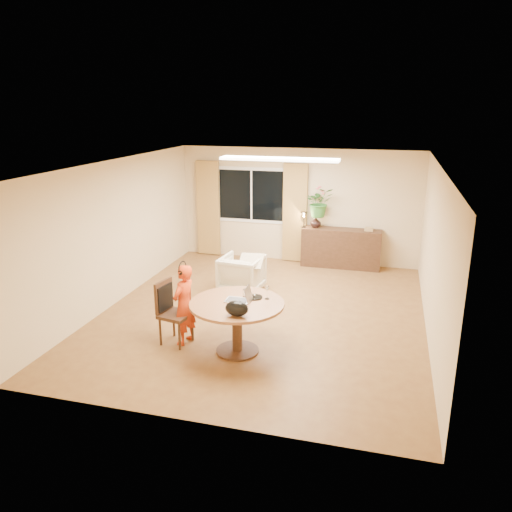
% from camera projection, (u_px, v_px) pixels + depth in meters
% --- Properties ---
extents(floor, '(6.50, 6.50, 0.00)m').
position_uv_depth(floor, '(262.00, 313.00, 8.79)').
color(floor, brown).
rests_on(floor, ground).
extents(ceiling, '(6.50, 6.50, 0.00)m').
position_uv_depth(ceiling, '(263.00, 164.00, 8.03)').
color(ceiling, white).
rests_on(ceiling, wall_back).
extents(wall_back, '(5.50, 0.00, 5.50)m').
position_uv_depth(wall_back, '(298.00, 206.00, 11.41)').
color(wall_back, '#D0B987').
rests_on(wall_back, floor).
extents(wall_left, '(0.00, 6.50, 6.50)m').
position_uv_depth(wall_left, '(117.00, 232.00, 9.10)').
color(wall_left, '#D0B987').
rests_on(wall_left, floor).
extents(wall_right, '(0.00, 6.50, 6.50)m').
position_uv_depth(wall_right, '(434.00, 254.00, 7.73)').
color(wall_right, '#D0B987').
rests_on(wall_right, floor).
extents(window, '(1.70, 0.03, 1.30)m').
position_uv_depth(window, '(251.00, 195.00, 11.61)').
color(window, white).
rests_on(window, wall_back).
extents(curtain_left, '(0.55, 0.08, 2.25)m').
position_uv_depth(curtain_left, '(208.00, 208.00, 11.91)').
color(curtain_left, olive).
rests_on(curtain_left, wall_back).
extents(curtain_right, '(0.55, 0.08, 2.25)m').
position_uv_depth(curtain_right, '(295.00, 213.00, 11.38)').
color(curtain_right, olive).
rests_on(curtain_right, wall_back).
extents(ceiling_panel, '(2.20, 0.35, 0.05)m').
position_uv_depth(ceiling_panel, '(279.00, 159.00, 9.15)').
color(ceiling_panel, white).
rests_on(ceiling_panel, ceiling).
extents(dining_table, '(1.38, 1.38, 0.79)m').
position_uv_depth(dining_table, '(237.00, 313.00, 7.25)').
color(dining_table, brown).
rests_on(dining_table, floor).
extents(dining_chair, '(0.55, 0.52, 0.99)m').
position_uv_depth(dining_chair, '(176.00, 313.00, 7.56)').
color(dining_chair, '#311E10').
rests_on(dining_chair, floor).
extents(child, '(0.52, 0.40, 1.26)m').
position_uv_depth(child, '(184.00, 305.00, 7.54)').
color(child, '#B62C0E').
rests_on(child, floor).
extents(laptop, '(0.37, 0.25, 0.25)m').
position_uv_depth(laptop, '(237.00, 293.00, 7.23)').
color(laptop, '#B7B7BC').
rests_on(laptop, dining_table).
extents(tumbler, '(0.09, 0.09, 0.11)m').
position_uv_depth(tumbler, '(245.00, 293.00, 7.42)').
color(tumbler, white).
rests_on(tumbler, dining_table).
extents(wine_glass, '(0.08, 0.08, 0.20)m').
position_uv_depth(wine_glass, '(267.00, 292.00, 7.30)').
color(wine_glass, white).
rests_on(wine_glass, dining_table).
extents(pot_lid, '(0.24, 0.24, 0.04)m').
position_uv_depth(pot_lid, '(255.00, 297.00, 7.37)').
color(pot_lid, white).
rests_on(pot_lid, dining_table).
extents(handbag, '(0.35, 0.23, 0.22)m').
position_uv_depth(handbag, '(237.00, 309.00, 6.71)').
color(handbag, black).
rests_on(handbag, dining_table).
extents(armchair, '(0.85, 0.87, 0.72)m').
position_uv_depth(armchair, '(242.00, 274.00, 9.73)').
color(armchair, beige).
rests_on(armchair, floor).
extents(throw, '(0.51, 0.60, 0.03)m').
position_uv_depth(throw, '(251.00, 257.00, 9.50)').
color(throw, beige).
rests_on(throw, armchair).
extents(sideboard, '(1.75, 0.43, 0.88)m').
position_uv_depth(sideboard, '(341.00, 248.00, 11.18)').
color(sideboard, '#311E10').
rests_on(sideboard, floor).
extents(vase, '(0.28, 0.28, 0.25)m').
position_uv_depth(vase, '(316.00, 222.00, 11.17)').
color(vase, black).
rests_on(vase, sideboard).
extents(bouquet, '(0.73, 0.69, 0.66)m').
position_uv_depth(bouquet, '(320.00, 202.00, 11.02)').
color(bouquet, '#315E23').
rests_on(bouquet, vase).
extents(book_stack, '(0.22, 0.20, 0.08)m').
position_uv_depth(book_stack, '(369.00, 229.00, 10.90)').
color(book_stack, olive).
rests_on(book_stack, sideboard).
extents(desk_lamp, '(0.17, 0.17, 0.36)m').
position_uv_depth(desk_lamp, '(304.00, 219.00, 11.17)').
color(desk_lamp, black).
rests_on(desk_lamp, sideboard).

